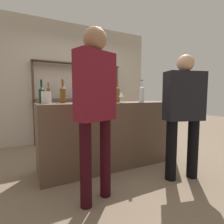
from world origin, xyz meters
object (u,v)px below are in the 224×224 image
wine_glass (121,95)px  counter_bottle_1 (142,93)px  customer_right (184,109)px  counter_bottle_3 (89,94)px  counter_bottle_2 (63,94)px  counter_bottle_4 (117,94)px  counter_bottle_5 (42,94)px  customer_left (95,101)px  server_behind_counter (102,99)px  counter_bottle_0 (104,94)px  cork_jar (46,98)px

wine_glass → counter_bottle_1: bearing=6.4°
customer_right → counter_bottle_3: bearing=59.2°
counter_bottle_2 → counter_bottle_4: bearing=-9.8°
counter_bottle_4 → counter_bottle_5: (-1.08, 0.18, -0.01)m
counter_bottle_5 → wine_glass: (1.07, -0.31, -0.00)m
counter_bottle_3 → wine_glass: (0.40, -0.29, -0.01)m
counter_bottle_1 → customer_left: size_ratio=0.20×
customer_right → server_behind_counter: size_ratio=0.94×
customer_right → counter_bottle_1: bearing=25.1°
counter_bottle_3 → customer_left: customer_left is taller
counter_bottle_0 → server_behind_counter: (0.26, 0.67, -0.10)m
counter_bottle_1 → customer_right: 0.77m
customer_right → counter_bottle_4: bearing=48.7°
counter_bottle_5 → customer_left: customer_left is taller
counter_bottle_1 → counter_bottle_3: size_ratio=1.11×
wine_glass → server_behind_counter: size_ratio=0.09×
counter_bottle_0 → counter_bottle_2: 0.60m
counter_bottle_5 → wine_glass: bearing=-16.3°
customer_right → customer_left: size_ratio=0.92×
counter_bottle_0 → cork_jar: 0.83m
counter_bottle_4 → customer_left: bearing=-130.9°
counter_bottle_0 → server_behind_counter: bearing=69.1°
customer_left → counter_bottle_5: bearing=4.1°
counter_bottle_4 → cork_jar: 1.04m
counter_bottle_5 → cork_jar: bearing=-74.3°
server_behind_counter → counter_bottle_5: bearing=-82.5°
counter_bottle_0 → cork_jar: counter_bottle_0 is taller
counter_bottle_0 → cork_jar: (-0.83, 0.00, -0.05)m
counter_bottle_1 → counter_bottle_5: bearing=169.8°
counter_bottle_2 → customer_left: customer_left is taller
counter_bottle_1 → customer_right: size_ratio=0.22×
cork_jar → server_behind_counter: 1.28m
counter_bottle_1 → cork_jar: 1.45m
server_behind_counter → counter_bottle_3: bearing=-57.5°
counter_bottle_1 → wine_glass: size_ratio=2.22×
counter_bottle_5 → cork_jar: 0.16m
wine_glass → counter_bottle_4: bearing=89.8°
counter_bottle_0 → server_behind_counter: server_behind_counter is taller
customer_left → customer_right: bearing=-111.7°
server_behind_counter → cork_jar: bearing=-75.6°
counter_bottle_1 → customer_left: 1.27m
counter_bottle_2 → customer_right: bearing=-35.5°
counter_bottle_0 → counter_bottle_5: size_ratio=1.02×
wine_glass → cork_jar: (-1.03, 0.16, -0.04)m
counter_bottle_5 → server_behind_counter: server_behind_counter is taller
wine_glass → server_behind_counter: server_behind_counter is taller
counter_bottle_2 → server_behind_counter: bearing=33.7°
counter_bottle_2 → cork_jar: (-0.23, -0.10, -0.05)m
counter_bottle_5 → wine_glass: 1.12m
counter_bottle_1 → cork_jar: bearing=175.3°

